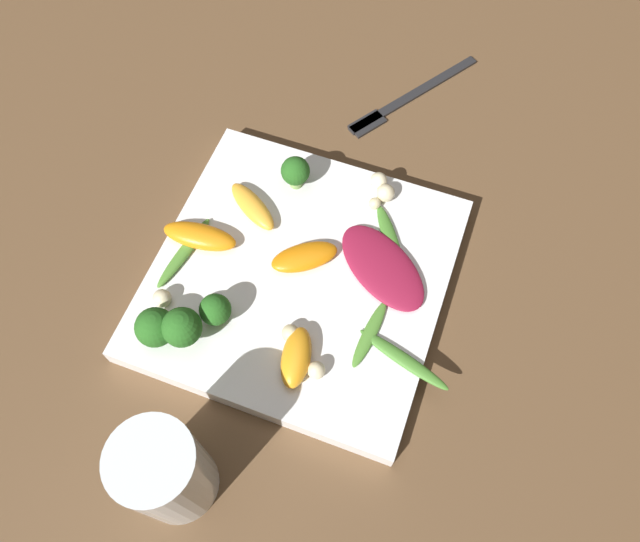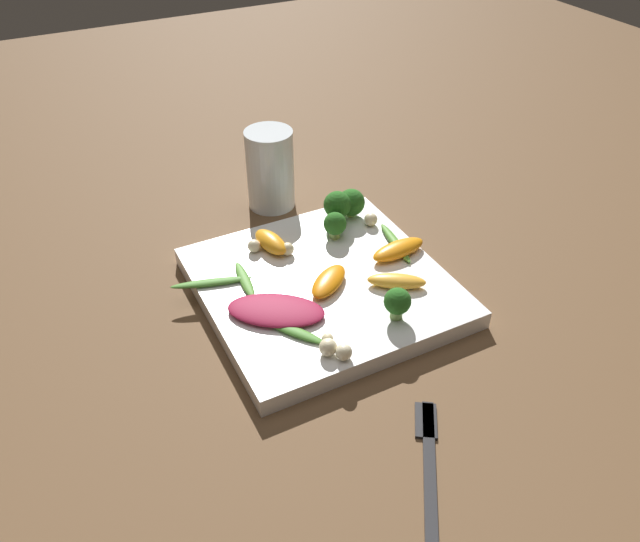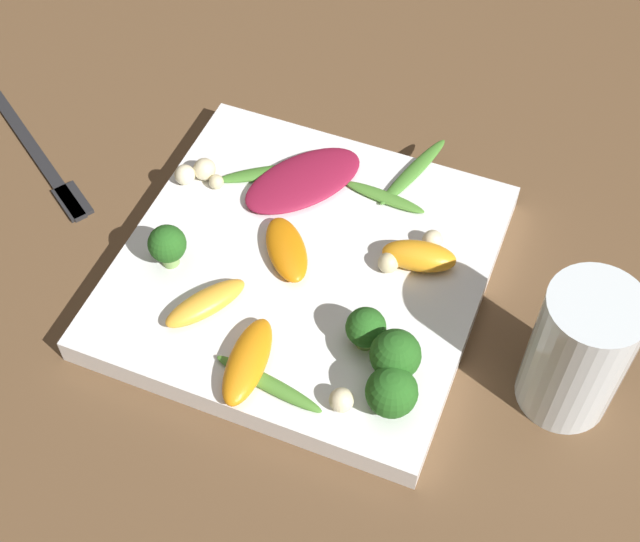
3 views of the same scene
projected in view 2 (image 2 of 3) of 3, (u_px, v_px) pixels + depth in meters
name	position (u px, v px, depth m)	size (l,w,h in m)	color
ground_plane	(323.00, 294.00, 0.75)	(2.40, 2.40, 0.00)	brown
plate	(323.00, 286.00, 0.75)	(0.28, 0.28, 0.02)	white
drinking_glass	(270.00, 169.00, 0.88)	(0.07, 0.07, 0.12)	white
fork	(430.00, 465.00, 0.56)	(0.17, 0.12, 0.01)	#262628
radicchio_leaf_0	(276.00, 310.00, 0.69)	(0.11, 0.12, 0.01)	maroon
orange_segment_0	(400.00, 251.00, 0.77)	(0.03, 0.08, 0.02)	orange
orange_segment_1	(397.00, 281.00, 0.73)	(0.06, 0.07, 0.02)	#FCAD33
orange_segment_2	(329.00, 281.00, 0.73)	(0.06, 0.07, 0.01)	orange
orange_segment_3	(271.00, 242.00, 0.78)	(0.06, 0.04, 0.02)	orange
broccoli_floret_0	(351.00, 203.00, 0.84)	(0.04, 0.04, 0.04)	#84AD5B
broccoli_floret_1	(335.00, 224.00, 0.80)	(0.03, 0.03, 0.04)	#84AD5B
broccoli_floret_2	(337.00, 206.00, 0.82)	(0.04, 0.04, 0.05)	#84AD5B
broccoli_floret_3	(397.00, 302.00, 0.67)	(0.03, 0.03, 0.04)	#84AD5B
arugula_sprig_0	(245.00, 280.00, 0.73)	(0.07, 0.02, 0.01)	#518E33
arugula_sprig_1	(293.00, 331.00, 0.67)	(0.07, 0.05, 0.01)	#47842D
arugula_sprig_2	(395.00, 243.00, 0.79)	(0.09, 0.03, 0.01)	#518E33
arugula_sprig_3	(211.00, 282.00, 0.73)	(0.04, 0.10, 0.01)	#47842D
macadamia_nut_0	(254.00, 246.00, 0.78)	(0.02, 0.02, 0.02)	beige
macadamia_nut_1	(328.00, 347.00, 0.64)	(0.02, 0.02, 0.02)	beige
macadamia_nut_2	(288.00, 249.00, 0.77)	(0.02, 0.02, 0.02)	beige
macadamia_nut_3	(371.00, 219.00, 0.83)	(0.02, 0.02, 0.02)	beige
macadamia_nut_4	(344.00, 352.00, 0.63)	(0.02, 0.02, 0.02)	beige
macadamia_nut_5	(328.00, 339.00, 0.65)	(0.01, 0.01, 0.01)	beige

